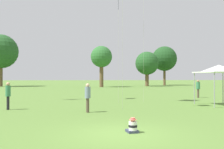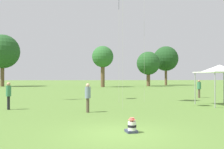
{
  "view_description": "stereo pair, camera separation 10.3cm",
  "coord_description": "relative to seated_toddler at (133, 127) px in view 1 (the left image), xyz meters",
  "views": [
    {
      "loc": [
        -1.28,
        -10.07,
        2.2
      ],
      "look_at": [
        0.15,
        5.04,
        2.32
      ],
      "focal_mm": 42.0,
      "sensor_mm": 36.0,
      "label": 1
    },
    {
      "loc": [
        -1.17,
        -10.08,
        2.2
      ],
      "look_at": [
        0.15,
        5.04,
        2.32
      ],
      "focal_mm": 42.0,
      "sensor_mm": 36.0,
      "label": 2
    }
  ],
  "objects": [
    {
      "name": "canopy_tent",
      "position": [
        8.24,
        8.96,
        2.54
      ],
      "size": [
        3.28,
        3.28,
        3.1
      ],
      "rotation": [
        0.0,
        0.0,
        0.14
      ],
      "color": "white",
      "rests_on": "ground"
    },
    {
      "name": "person_standing_1",
      "position": [
        -1.75,
        5.97,
        0.83
      ],
      "size": [
        0.45,
        0.45,
        1.78
      ],
      "rotation": [
        0.0,
        0.0,
        3.49
      ],
      "color": "brown",
      "rests_on": "ground"
    },
    {
      "name": "distant_tree_1",
      "position": [
        17.61,
        54.28,
        6.46
      ],
      "size": [
        6.21,
        6.21,
        9.83
      ],
      "color": "brown",
      "rests_on": "ground"
    },
    {
      "name": "person_standing_2",
      "position": [
        9.68,
        16.03,
        0.87
      ],
      "size": [
        0.51,
        0.51,
        1.85
      ],
      "rotation": [
        0.0,
        0.0,
        5.85
      ],
      "color": "brown",
      "rests_on": "ground"
    },
    {
      "name": "distant_tree_3",
      "position": [
        1.17,
        44.61,
        6.01
      ],
      "size": [
        4.49,
        4.49,
        8.63
      ],
      "color": "brown",
      "rests_on": "ground"
    },
    {
      "name": "distant_tree_2",
      "position": [
        -20.86,
        49.78,
        7.5
      ],
      "size": [
        7.53,
        7.53,
        11.55
      ],
      "color": "brown",
      "rests_on": "ground"
    },
    {
      "name": "seated_toddler",
      "position": [
        0.0,
        0.0,
        0.0
      ],
      "size": [
        0.49,
        0.57,
        0.6
      ],
      "rotation": [
        0.0,
        0.0,
        0.17
      ],
      "color": "#383D56",
      "rests_on": "ground"
    },
    {
      "name": "ground_plane",
      "position": [
        -0.49,
        -0.07,
        -0.24
      ],
      "size": [
        300.0,
        300.0,
        0.0
      ],
      "primitive_type": "plane",
      "color": "#567A33"
    },
    {
      "name": "distant_tree_0",
      "position": [
        11.8,
        48.58,
        4.96
      ],
      "size": [
        5.3,
        5.3,
        7.91
      ],
      "color": "brown",
      "rests_on": "ground"
    },
    {
      "name": "person_standing_0",
      "position": [
        -7.0,
        7.75,
        0.86
      ],
      "size": [
        0.46,
        0.46,
        1.82
      ],
      "rotation": [
        0.0,
        0.0,
        5.24
      ],
      "color": "black",
      "rests_on": "ground"
    }
  ]
}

